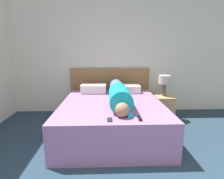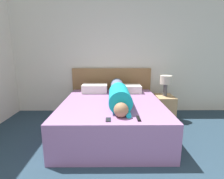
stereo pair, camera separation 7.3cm
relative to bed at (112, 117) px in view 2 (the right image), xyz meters
name	(u,v)px [view 2 (the right image)]	position (x,y,z in m)	size (l,w,h in m)	color
wall_back	(120,56)	(0.20, 1.19, 1.02)	(6.07, 0.06, 2.60)	silver
bed	(112,117)	(0.00, 0.00, 0.00)	(1.70, 1.96, 0.56)	#936699
headboard	(112,90)	(0.00, 1.12, 0.23)	(1.82, 0.04, 1.03)	olive
nightstand	(164,107)	(1.11, 0.63, -0.03)	(0.37, 0.50, 0.50)	tan
table_lamp	(166,81)	(1.11, 0.63, 0.53)	(0.24, 0.24, 0.43)	#4C4C51
person_lying	(119,93)	(0.12, 0.00, 0.43)	(0.33, 1.72, 0.33)	#936B4C
pillow_near_headboard	(95,88)	(-0.36, 0.70, 0.37)	(0.52, 0.33, 0.17)	silver
pillow_second	(129,89)	(0.37, 0.70, 0.36)	(0.49, 0.33, 0.15)	silver
tv_remote	(138,119)	(0.33, -0.80, 0.29)	(0.04, 0.15, 0.02)	black
cell_phone	(108,120)	(-0.05, -0.82, 0.29)	(0.06, 0.13, 0.01)	black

